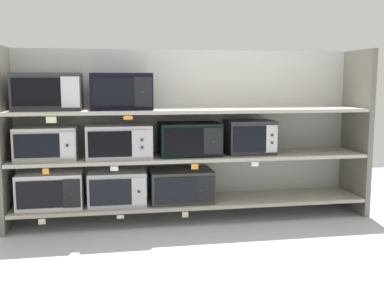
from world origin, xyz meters
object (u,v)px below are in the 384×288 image
object	(u,v)px
microwave_6	(250,137)
microwave_1	(117,187)
microwave_0	(51,189)
microwave_4	(119,141)
microwave_3	(47,143)
microwave_2	(181,185)
microwave_8	(121,92)
microwave_7	(48,92)
microwave_5	(189,139)

from	to	relation	value
microwave_6	microwave_1	bearing A→B (deg)	-180.00
microwave_0	microwave_4	xyz separation A→B (m)	(0.59, 0.00, 0.41)
microwave_3	microwave_4	bearing A→B (deg)	-0.02
microwave_2	microwave_4	size ratio (longest dim) A/B	1.00
microwave_6	microwave_8	size ratio (longest dim) A/B	0.82
microwave_0	microwave_3	distance (m)	0.40
microwave_6	microwave_7	size ratio (longest dim) A/B	0.77
microwave_7	microwave_0	bearing A→B (deg)	-178.81
microwave_3	microwave_0	bearing A→B (deg)	-0.75
microwave_3	microwave_4	world-z (taller)	microwave_4
microwave_2	microwave_7	xyz separation A→B (m)	(-1.12, 0.00, 0.84)
microwave_6	microwave_8	xyz separation A→B (m)	(-1.15, -0.00, 0.42)
microwave_7	microwave_8	distance (m)	0.61
microwave_0	microwave_1	size ratio (longest dim) A/B	1.09
microwave_1	microwave_8	distance (m)	0.84
microwave_2	microwave_5	distance (m)	0.43
microwave_3	microwave_5	xyz separation A→B (m)	(1.23, -0.00, 0.01)
microwave_0	microwave_5	world-z (taller)	microwave_5
microwave_1	microwave_3	world-z (taller)	microwave_3
microwave_6	microwave_7	bearing A→B (deg)	180.00
microwave_5	microwave_7	xyz separation A→B (m)	(-1.20, 0.00, 0.43)
microwave_2	microwave_7	bearing A→B (deg)	179.98
microwave_1	microwave_5	bearing A→B (deg)	-0.00
microwave_3	microwave_7	distance (m)	0.43
microwave_8	microwave_2	bearing A→B (deg)	-0.02
microwave_2	microwave_6	distance (m)	0.77
microwave_5	microwave_8	bearing A→B (deg)	180.00
microwave_0	microwave_2	size ratio (longest dim) A/B	0.98
microwave_1	microwave_4	size ratio (longest dim) A/B	0.89
microwave_3	microwave_4	xyz separation A→B (m)	(0.61, -0.00, 0.00)
microwave_0	microwave_3	world-z (taller)	microwave_3
microwave_3	microwave_6	xyz separation A→B (m)	(1.79, -0.00, 0.01)
microwave_5	microwave_4	bearing A→B (deg)	180.00
microwave_2	microwave_4	xyz separation A→B (m)	(-0.54, 0.00, 0.41)
microwave_3	microwave_8	distance (m)	0.77
microwave_2	microwave_3	distance (m)	1.22
microwave_0	microwave_7	world-z (taller)	microwave_7
microwave_2	microwave_4	distance (m)	0.68
microwave_7	microwave_8	size ratio (longest dim) A/B	1.07
microwave_4	microwave_6	size ratio (longest dim) A/B	1.29
microwave_1	microwave_2	distance (m)	0.57
microwave_4	microwave_0	bearing A→B (deg)	-179.99
microwave_6	microwave_7	world-z (taller)	microwave_7
microwave_1	microwave_8	xyz separation A→B (m)	(0.06, -0.00, 0.84)
microwave_0	microwave_2	xyz separation A→B (m)	(1.13, -0.00, -0.01)
microwave_3	microwave_8	xyz separation A→B (m)	(0.64, -0.00, 0.43)
microwave_7	microwave_4	bearing A→B (deg)	-0.01
microwave_0	microwave_5	distance (m)	1.28
microwave_1	microwave_2	bearing A→B (deg)	-0.02
microwave_3	microwave_7	bearing A→B (deg)	-0.05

